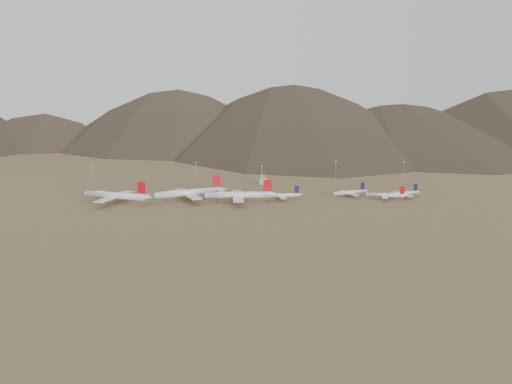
{
  "coord_description": "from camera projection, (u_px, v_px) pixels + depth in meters",
  "views": [
    {
      "loc": [
        -27.18,
        -468.95,
        106.66
      ],
      "look_at": [
        14.44,
        30.0,
        8.51
      ],
      "focal_mm": 35.0,
      "sensor_mm": 36.0,
      "label": 1
    }
  ],
  "objects": [
    {
      "name": "narrowbody_b",
      "position": [
        350.0,
        192.0,
        529.51
      ],
      "size": [
        41.13,
        30.57,
        14.03
      ],
      "rotation": [
        0.0,
        0.0,
        0.31
      ],
      "color": "silver",
      "rests_on": "ground"
    },
    {
      "name": "desert_scrub",
      "position": [
        241.0,
        230.0,
        398.57
      ],
      "size": [
        423.76,
        180.98,
        0.84
      ],
      "color": "brown",
      "rests_on": "ground"
    },
    {
      "name": "mast_east",
      "position": [
        336.0,
        169.0,
        627.65
      ],
      "size": [
        2.0,
        0.6,
        25.7
      ],
      "color": "gray",
      "rests_on": "ground"
    },
    {
      "name": "widebody_east",
      "position": [
        239.0,
        195.0,
        499.61
      ],
      "size": [
        75.52,
        57.7,
        22.43
      ],
      "rotation": [
        0.0,
        0.0,
        -0.01
      ],
      "color": "silver",
      "rests_on": "ground"
    },
    {
      "name": "mast_far_east",
      "position": [
        404.0,
        171.0,
        613.83
      ],
      "size": [
        2.0,
        0.6,
        25.7
      ],
      "color": "gray",
      "rests_on": "ground"
    },
    {
      "name": "ground",
      "position": [
        244.0,
        207.0,
        481.34
      ],
      "size": [
        3000.0,
        3000.0,
        0.0
      ],
      "primitive_type": "plane",
      "color": "olive",
      "rests_on": "ground"
    },
    {
      "name": "widebody_west",
      "position": [
        116.0,
        195.0,
        496.0
      ],
      "size": [
        72.87,
        58.39,
        22.85
      ],
      "rotation": [
        0.0,
        0.0,
        -0.38
      ],
      "color": "silver",
      "rests_on": "ground"
    },
    {
      "name": "mast_west",
      "position": [
        196.0,
        172.0,
        607.2
      ],
      "size": [
        2.0,
        0.6,
        25.7
      ],
      "color": "gray",
      "rests_on": "ground"
    },
    {
      "name": "mast_far_west",
      "position": [
        93.0,
        175.0,
        584.62
      ],
      "size": [
        2.0,
        0.6,
        25.7
      ],
      "color": "gray",
      "rests_on": "ground"
    },
    {
      "name": "narrowbody_c",
      "position": [
        387.0,
        195.0,
        514.2
      ],
      "size": [
        41.68,
        30.98,
        14.22
      ],
      "rotation": [
        0.0,
        0.0,
        -0.31
      ],
      "color": "silver",
      "rests_on": "ground"
    },
    {
      "name": "narrowbody_d",
      "position": [
        404.0,
        193.0,
        525.56
      ],
      "size": [
        39.41,
        29.22,
        13.38
      ],
      "rotation": [
        0.0,
        0.0,
        0.29
      ],
      "color": "silver",
      "rests_on": "ground"
    },
    {
      "name": "control_tower",
      "position": [
        263.0,
        180.0,
        600.11
      ],
      "size": [
        8.0,
        8.0,
        12.0
      ],
      "color": "tan",
      "rests_on": "ground"
    },
    {
      "name": "mast_centre",
      "position": [
        262.0,
        175.0,
        580.59
      ],
      "size": [
        2.0,
        0.6,
        25.7
      ],
      "color": "gray",
      "rests_on": "ground"
    },
    {
      "name": "widebody_centre",
      "position": [
        189.0,
        193.0,
        509.35
      ],
      "size": [
        75.33,
        60.31,
        23.57
      ],
      "rotation": [
        0.0,
        0.0,
        0.37
      ],
      "color": "silver",
      "rests_on": "ground"
    },
    {
      "name": "mountain_ridge",
      "position": [
        224.0,
        78.0,
        1332.61
      ],
      "size": [
        4400.0,
        1000.0,
        300.0
      ],
      "color": "#443629",
      "rests_on": "ground"
    },
    {
      "name": "narrowbody_a",
      "position": [
        282.0,
        195.0,
        513.16
      ],
      "size": [
        42.93,
        30.96,
        14.17
      ],
      "rotation": [
        0.0,
        0.0,
        0.09
      ],
      "color": "silver",
      "rests_on": "ground"
    }
  ]
}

